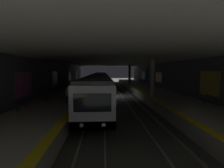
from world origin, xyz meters
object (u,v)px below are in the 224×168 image
at_px(bench_left_mid, 182,92).
at_px(person_standing_far, 150,83).
at_px(pillar_far, 130,74).
at_px(person_waiting_near, 58,87).
at_px(metro_train, 99,83).
at_px(bench_left_far, 150,83).
at_px(pillar_near, 152,78).
at_px(trash_bin, 47,96).
at_px(bench_left_near, 210,99).
at_px(bench_right_near, 21,103).
at_px(person_walking_mid, 67,94).
at_px(bench_right_mid, 74,82).

relative_size(bench_left_mid, person_standing_far, 0.97).
relative_size(pillar_far, person_waiting_near, 2.87).
xyz_separation_m(metro_train, bench_left_far, (6.57, -10.73, -0.45)).
bearing_deg(pillar_far, pillar_near, 180.00).
distance_m(pillar_far, bench_left_mid, 16.77).
bearing_deg(pillar_far, trash_bin, 146.31).
height_order(pillar_near, bench_left_near, pillar_near).
relative_size(metro_train, bench_right_near, 22.29).
relative_size(pillar_far, bench_left_far, 2.68).
bearing_deg(bench_left_far, bench_right_near, 140.95).
bearing_deg(bench_right_near, pillar_near, -66.81).
xyz_separation_m(metro_train, person_standing_far, (0.34, -9.00, -0.02)).
height_order(metro_train, person_standing_far, metro_train).
relative_size(person_waiting_near, person_walking_mid, 0.99).
bearing_deg(person_walking_mid, bench_left_far, -36.02).
bearing_deg(person_waiting_near, bench_left_mid, -103.15).
distance_m(bench_right_mid, person_standing_far, 18.70).
bearing_deg(bench_left_near, person_waiting_near, 60.63).
height_order(bench_left_near, bench_right_mid, same).
bearing_deg(metro_train, person_waiting_near, 126.17).
xyz_separation_m(bench_left_mid, bench_left_far, (14.77, 0.00, 0.00)).
xyz_separation_m(person_walking_mid, person_standing_far, (12.56, -11.92, 0.09)).
bearing_deg(bench_right_mid, bench_right_near, 180.00).
xyz_separation_m(metro_train, person_waiting_near, (-4.32, 5.90, -0.12)).
relative_size(metro_train, bench_left_near, 22.29).
xyz_separation_m(bench_left_mid, bench_right_near, (-6.27, 17.07, 0.00)).
bearing_deg(bench_right_near, bench_left_far, -39.05).
bearing_deg(person_walking_mid, bench_left_mid, -73.64).
relative_size(pillar_near, person_waiting_near, 2.87).
relative_size(pillar_near, bench_left_mid, 2.68).
bearing_deg(bench_left_mid, metro_train, 52.61).
bearing_deg(person_waiting_near, person_standing_far, -72.64).
bearing_deg(person_walking_mid, person_waiting_near, 20.69).
relative_size(metro_train, person_walking_mid, 23.72).
height_order(bench_right_mid, trash_bin, bench_right_mid).
relative_size(bench_left_mid, bench_left_far, 1.00).
distance_m(bench_left_far, person_standing_far, 6.47).
bearing_deg(person_walking_mid, person_standing_far, -43.52).
distance_m(bench_left_near, person_standing_far, 14.14).
xyz_separation_m(pillar_far, bench_right_near, (-22.41, 12.88, -1.75)).
height_order(pillar_near, metro_train, pillar_near).
bearing_deg(metro_train, person_walking_mid, 166.55).
xyz_separation_m(bench_left_near, bench_left_far, (20.25, 0.00, 0.00)).
bearing_deg(bench_left_near, bench_right_mid, 34.63).
bearing_deg(person_standing_far, metro_train, 92.19).
relative_size(bench_left_near, person_standing_far, 0.97).
height_order(bench_left_far, bench_right_mid, same).
height_order(bench_left_far, person_standing_far, person_standing_far).
distance_m(pillar_far, bench_right_near, 25.91).
bearing_deg(bench_left_far, person_standing_far, 164.45).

